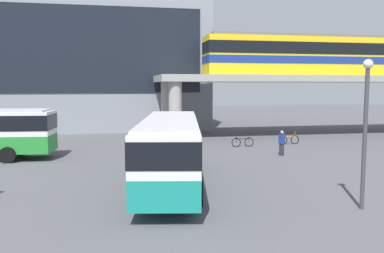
{
  "coord_description": "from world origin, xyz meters",
  "views": [
    {
      "loc": [
        -2.8,
        -20.02,
        4.76
      ],
      "look_at": [
        1.82,
        4.28,
        2.2
      ],
      "focal_mm": 37.34,
      "sensor_mm": 36.0,
      "label": 1
    }
  ],
  "objects_px": {
    "pedestrian_by_bike_rack": "(282,144)",
    "bicycle_black": "(243,142)",
    "bicycle_orange": "(289,140)",
    "bus_main": "(170,145)",
    "train": "(316,55)",
    "station_building": "(81,62)"
  },
  "relations": [
    {
      "from": "bicycle_black",
      "to": "pedestrian_by_bike_rack",
      "type": "bearing_deg",
      "value": -71.37
    },
    {
      "from": "pedestrian_by_bike_rack",
      "to": "bicycle_black",
      "type": "bearing_deg",
      "value": 108.63
    },
    {
      "from": "pedestrian_by_bike_rack",
      "to": "train",
      "type": "bearing_deg",
      "value": 53.47
    },
    {
      "from": "pedestrian_by_bike_rack",
      "to": "bicycle_orange",
      "type": "bearing_deg",
      "value": 60.42
    },
    {
      "from": "bicycle_black",
      "to": "station_building",
      "type": "bearing_deg",
      "value": 126.15
    },
    {
      "from": "bus_main",
      "to": "pedestrian_by_bike_rack",
      "type": "xyz_separation_m",
      "value": [
        8.58,
        6.95,
        -1.19
      ]
    },
    {
      "from": "bicycle_orange",
      "to": "pedestrian_by_bike_rack",
      "type": "xyz_separation_m",
      "value": [
        -2.71,
        -4.77,
        0.44
      ]
    },
    {
      "from": "station_building",
      "to": "bicycle_orange",
      "type": "xyz_separation_m",
      "value": [
        17.68,
        -17.96,
        -7.1
      ]
    },
    {
      "from": "bus_main",
      "to": "pedestrian_by_bike_rack",
      "type": "bearing_deg",
      "value": 39.01
    },
    {
      "from": "bicycle_orange",
      "to": "pedestrian_by_bike_rack",
      "type": "height_order",
      "value": "pedestrian_by_bike_rack"
    },
    {
      "from": "station_building",
      "to": "bicycle_black",
      "type": "xyz_separation_m",
      "value": [
        13.55,
        -18.55,
        -7.1
      ]
    },
    {
      "from": "bicycle_orange",
      "to": "station_building",
      "type": "bearing_deg",
      "value": 134.54
    },
    {
      "from": "bicycle_black",
      "to": "pedestrian_by_bike_rack",
      "type": "relative_size",
      "value": 1.06
    },
    {
      "from": "bus_main",
      "to": "bicycle_black",
      "type": "xyz_separation_m",
      "value": [
        7.17,
        11.14,
        -1.63
      ]
    },
    {
      "from": "station_building",
      "to": "train",
      "type": "xyz_separation_m",
      "value": [
        22.95,
        -11.96,
        0.17
      ]
    },
    {
      "from": "station_building",
      "to": "pedestrian_by_bike_rack",
      "type": "xyz_separation_m",
      "value": [
        14.97,
        -22.74,
        -6.67
      ]
    },
    {
      "from": "train",
      "to": "pedestrian_by_bike_rack",
      "type": "relative_size",
      "value": 12.86
    },
    {
      "from": "pedestrian_by_bike_rack",
      "to": "bus_main",
      "type": "bearing_deg",
      "value": -140.99
    },
    {
      "from": "bus_main",
      "to": "train",
      "type": "bearing_deg",
      "value": 46.94
    },
    {
      "from": "bus_main",
      "to": "pedestrian_by_bike_rack",
      "type": "relative_size",
      "value": 6.67
    },
    {
      "from": "bicycle_black",
      "to": "pedestrian_by_bike_rack",
      "type": "distance_m",
      "value": 4.44
    },
    {
      "from": "train",
      "to": "bicycle_orange",
      "type": "distance_m",
      "value": 10.81
    }
  ]
}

